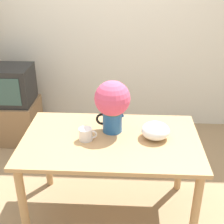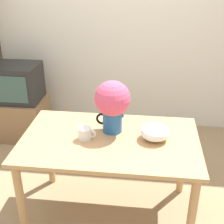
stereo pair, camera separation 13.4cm
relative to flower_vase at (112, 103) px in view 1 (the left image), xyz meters
name	(u,v)px [view 1 (the left image)]	position (x,y,z in m)	size (l,w,h in m)	color
ground_plane	(100,211)	(-0.10, -0.11, -0.97)	(12.00, 12.00, 0.00)	#9E7F5B
wall_back	(111,20)	(-0.10, 1.54, 0.33)	(8.00, 0.05, 2.60)	silver
table	(111,150)	(-0.01, -0.12, -0.34)	(1.32, 0.81, 0.73)	tan
flower_vase	(112,103)	(0.00, 0.00, 0.00)	(0.27, 0.27, 0.41)	#235B9E
coffee_mug	(86,134)	(-0.19, -0.14, -0.19)	(0.13, 0.10, 0.09)	white
white_bowl	(155,131)	(0.32, -0.09, -0.18)	(0.21, 0.21, 0.12)	white
tv_stand	(13,120)	(-1.22, 1.05, -0.73)	(0.58, 0.49, 0.47)	#8E6B47
tv_set	(7,85)	(-1.22, 1.05, -0.29)	(0.54, 0.42, 0.42)	black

